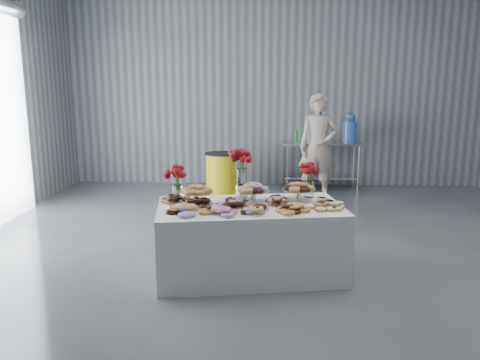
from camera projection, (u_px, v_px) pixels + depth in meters
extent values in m
plane|color=#3C3F44|center=(278.00, 274.00, 5.00)|extent=(9.00, 9.00, 0.00)
cube|color=gray|center=(275.00, 82.00, 8.98)|extent=(8.00, 0.04, 4.00)
cube|color=silver|center=(250.00, 240.00, 4.92)|extent=(2.04, 1.30, 0.75)
cube|color=silver|center=(322.00, 143.00, 8.77)|extent=(1.50, 0.60, 0.04)
cube|color=silver|center=(321.00, 176.00, 8.90)|extent=(1.40, 0.55, 0.03)
cylinder|color=silver|center=(288.00, 169.00, 8.65)|extent=(0.04, 0.04, 0.86)
cylinder|color=silver|center=(359.00, 169.00, 8.58)|extent=(0.04, 0.04, 0.86)
cylinder|color=silver|center=(286.00, 164.00, 9.14)|extent=(0.04, 0.04, 0.86)
cylinder|color=silver|center=(354.00, 165.00, 9.07)|extent=(0.04, 0.04, 0.86)
cylinder|color=silver|center=(197.00, 198.00, 4.92)|extent=(0.06, 0.06, 0.12)
cylinder|color=silver|center=(196.00, 192.00, 4.91)|extent=(0.36, 0.36, 0.01)
cylinder|color=silver|center=(253.00, 196.00, 4.98)|extent=(0.06, 0.06, 0.12)
cylinder|color=silver|center=(253.00, 191.00, 4.97)|extent=(0.36, 0.36, 0.01)
cylinder|color=silver|center=(299.00, 195.00, 5.04)|extent=(0.06, 0.06, 0.12)
cylinder|color=silver|center=(299.00, 189.00, 5.02)|extent=(0.36, 0.36, 0.01)
cylinder|color=white|center=(178.00, 193.00, 4.99)|extent=(0.11, 0.11, 0.18)
cylinder|color=#1E5919|center=(177.00, 182.00, 4.96)|extent=(0.04, 0.04, 0.18)
cylinder|color=white|center=(309.00, 189.00, 5.19)|extent=(0.11, 0.11, 0.18)
cylinder|color=#1E5919|center=(309.00, 178.00, 5.17)|extent=(0.04, 0.04, 0.18)
cylinder|color=silver|center=(242.00, 191.00, 5.16)|extent=(0.14, 0.14, 0.15)
cylinder|color=white|center=(242.00, 176.00, 5.13)|extent=(0.11, 0.11, 0.18)
cylinder|color=#1E5919|center=(242.00, 165.00, 5.10)|extent=(0.04, 0.04, 0.18)
cylinder|color=#3A6CC7|center=(350.00, 132.00, 8.69)|extent=(0.28, 0.28, 0.40)
sphere|color=#3A6CC7|center=(350.00, 118.00, 8.64)|extent=(0.20, 0.20, 0.20)
imported|color=#CC8C93|center=(318.00, 147.00, 7.99)|extent=(0.67, 0.45, 1.81)
cylinder|color=yellow|center=(221.00, 174.00, 8.46)|extent=(0.55, 0.55, 0.73)
cylinder|color=black|center=(221.00, 154.00, 8.39)|extent=(0.59, 0.59, 0.02)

